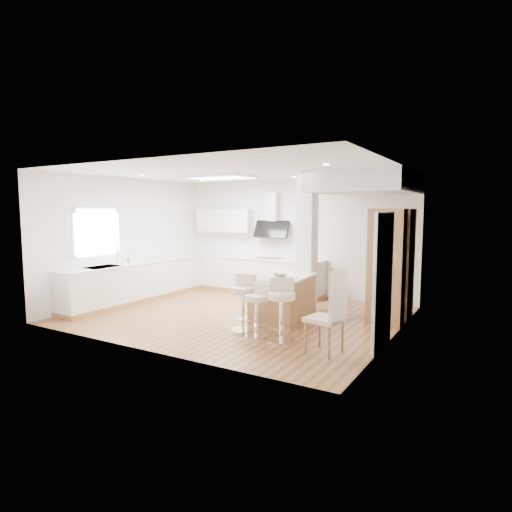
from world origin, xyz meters
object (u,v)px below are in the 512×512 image
Objects in this scene: peninsula at (283,298)px; bar_stool_a at (243,299)px; bar_stool_b at (257,307)px; dining_chair at (331,309)px; bar_stool_c at (282,306)px.

bar_stool_a is at bearing -106.99° from peninsula.
dining_chair is (1.35, -0.22, 0.16)m from bar_stool_b.
bar_stool_a is 0.98× the size of bar_stool_c.
peninsula is 2.07m from dining_chair.
bar_stool_b is 1.38m from dining_chair.
bar_stool_c is (0.58, -1.21, 0.13)m from peninsula.
bar_stool_c reaches higher than peninsula.
bar_stool_c is at bearing 11.69° from bar_stool_b.
bar_stool_c is (0.84, -0.18, 0.01)m from bar_stool_a.
peninsula is at bearing 145.24° from dining_chair.
bar_stool_a is 1.79m from dining_chair.
bar_stool_c reaches higher than bar_stool_a.
bar_stool_a is 0.86m from bar_stool_c.
bar_stool_b is at bearing -34.23° from bar_stool_a.
bar_stool_c is at bearing -22.01° from bar_stool_a.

